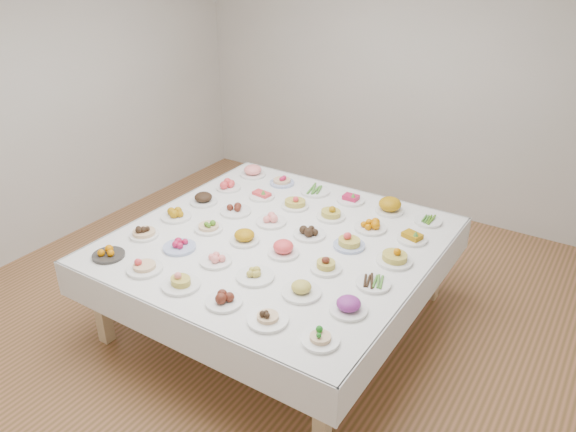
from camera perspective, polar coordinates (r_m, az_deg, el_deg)
The scene contains 38 objects.
room_envelope at distance 4.07m, azimuth -2.22°, elevation 12.32°, with size 5.02×5.02×2.81m.
display_table at distance 4.35m, azimuth -1.07°, elevation -3.03°, with size 2.31×2.31×0.75m.
dish_0 at distance 4.26m, azimuth -17.82°, elevation -3.49°, with size 0.23×0.23×0.10m.
dish_1 at distance 4.02m, azimuth -14.43°, elevation -4.59°, with size 0.25×0.25×0.14m.
dish_2 at distance 3.80m, azimuth -10.87°, elevation -6.35°, with size 0.25×0.25×0.13m.
dish_3 at distance 3.60m, azimuth -6.56°, elevation -8.21°, with size 0.23×0.23×0.11m.
dish_4 at distance 3.43m, azimuth -2.08°, elevation -9.90°, with size 0.25×0.25×0.13m.
dish_5 at distance 3.28m, azimuth 3.32°, elevation -12.00°, with size 0.22×0.22×0.11m.
dish_6 at distance 4.46m, azimuth -14.46°, elevation -1.31°, with size 0.22×0.22×0.13m.
dish_7 at distance 4.24m, azimuth -11.00°, elevation -2.81°, with size 0.24×0.24×0.10m.
dish_8 at distance 4.03m, azimuth -7.36°, elevation -4.30°, with size 0.22×0.22×0.09m.
dish_9 at distance 3.83m, azimuth -3.36°, elevation -5.82°, with size 0.26×0.26×0.10m.
dish_10 at distance 3.66m, azimuth 1.36°, elevation -7.17°, with size 0.26×0.26×0.13m.
dish_11 at distance 3.52m, azimuth 6.18°, elevation -8.79°, with size 0.24×0.24×0.13m.
dish_12 at distance 4.69m, azimuth -11.32°, elevation 0.26°, with size 0.24×0.24×0.10m.
dish_13 at distance 4.45m, azimuth -8.09°, elevation -0.75°, with size 0.22×0.22×0.13m.
dish_14 at distance 4.25m, azimuth -4.45°, elevation -1.97°, with size 0.22×0.22×0.13m.
dish_15 at distance 4.09m, azimuth -0.48°, elevation -3.29°, with size 0.23×0.23×0.12m.
dish_16 at distance 3.92m, azimuth 3.88°, elevation -4.87°, with size 0.22×0.22×0.11m.
dish_17 at distance 3.81m, azimuth 8.65°, elevation -6.69°, with size 0.23×0.23×0.05m.
dish_18 at distance 4.90m, azimuth -8.60°, elevation 1.90°, with size 0.23×0.23×0.13m.
dish_19 at distance 4.70m, azimuth -5.36°, elevation 0.83°, with size 0.25×0.25×0.11m.
dish_20 at distance 4.51m, azimuth -1.74°, elevation -0.17°, with size 0.24×0.24×0.11m.
dish_21 at distance 4.33m, azimuth 2.19°, elevation -1.46°, with size 0.25×0.25×0.11m.
dish_22 at distance 4.19m, azimuth 6.26°, elevation -2.30°, with size 0.23×0.23×0.15m.
dish_23 at distance 4.05m, azimuth 10.82°, elevation -3.70°, with size 0.28×0.27×0.16m.
dish_24 at distance 5.15m, azimuth -6.09°, elevation 3.18°, with size 0.22×0.22×0.10m.
dish_25 at distance 4.96m, azimuth -2.69°, elevation 2.32°, with size 0.23×0.23×0.10m.
dish_26 at distance 4.77m, azimuth 0.73°, elevation 1.57°, with size 0.23×0.23×0.14m.
dish_27 at distance 4.60m, azimuth 4.38°, elevation 0.49°, with size 0.23×0.23×0.13m.
dish_28 at distance 4.47m, azimuth 8.39°, elevation -0.78°, with size 0.25×0.25×0.11m.
dish_29 at distance 4.37m, azimuth 12.50°, elevation -1.98°, with size 0.23×0.23×0.10m.
dish_30 at distance 5.41m, azimuth -3.60°, elevation 4.72°, with size 0.24×0.24×0.14m.
dish_31 at distance 5.22m, azimuth -0.62°, elevation 3.80°, with size 0.22×0.22×0.12m.
dish_32 at distance 5.06m, azimuth 2.76°, elevation 2.67°, with size 0.28×0.26×0.06m.
dish_33 at distance 4.91m, azimuth 6.41°, elevation 1.85°, with size 0.24×0.24×0.10m.
dish_34 at distance 4.76m, azimuth 10.31°, elevation 1.09°, with size 0.25×0.25×0.14m.
dish_35 at distance 4.67m, azimuth 14.02°, elevation -0.44°, with size 0.22×0.22×0.05m.
Camera 1 is at (2.26, -3.22, 2.87)m, focal length 35.00 mm.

